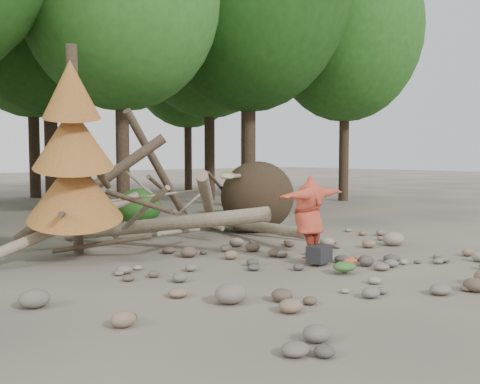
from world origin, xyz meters
TOP-DOWN VIEW (x-y plane):
  - ground at (0.00, 0.00)m, footprint 120.00×120.00m
  - deadfall_pile at (2.02, 4.24)m, footprint 8.55×5.24m
  - dead_conifer at (-3.12, 3.37)m, footprint 2.06×2.16m
  - bush_mid at (0.80, 7.80)m, footprint 1.40×1.40m
  - bush_right at (5.00, 7.00)m, footprint 2.00×2.00m
  - frisbee_thrower at (0.49, 0.41)m, footprint 3.50×0.81m
  - backpack at (0.45, 0.09)m, footprint 0.55×0.43m
  - cloth_green at (0.22, -0.72)m, footprint 0.47×0.39m
  - cloth_orange at (0.86, -0.35)m, footprint 0.30×0.25m
  - boulder_front_left at (-2.57, -0.90)m, footprint 0.49×0.44m
  - boulder_mid_right at (3.51, 0.47)m, footprint 0.54×0.49m
  - boulder_mid_left at (-4.84, 0.72)m, footprint 0.44×0.40m

SIDE VIEW (x-z plane):
  - ground at x=0.00m, z-range 0.00..0.00m
  - cloth_orange at x=0.86m, z-range 0.00..0.11m
  - cloth_green at x=0.22m, z-range 0.00..0.18m
  - boulder_mid_left at x=-4.84m, z-range 0.00..0.27m
  - boulder_front_left at x=-2.57m, z-range 0.00..0.30m
  - boulder_mid_right at x=3.51m, z-range 0.00..0.33m
  - backpack at x=0.45m, z-range 0.00..0.33m
  - bush_mid at x=0.80m, z-range 0.00..1.12m
  - bush_right at x=5.00m, z-range 0.00..1.60m
  - frisbee_thrower at x=0.49m, z-range 0.00..1.82m
  - deadfall_pile at x=2.02m, z-range -0.70..2.60m
  - dead_conifer at x=-3.12m, z-range -0.06..4.29m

